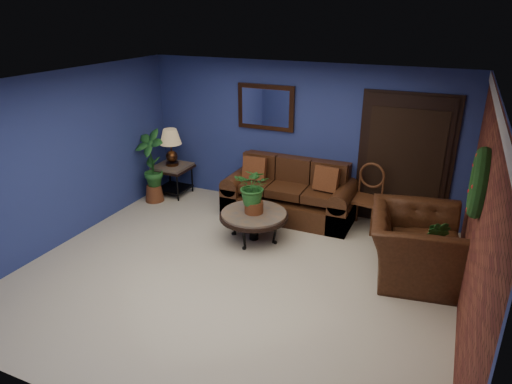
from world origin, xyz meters
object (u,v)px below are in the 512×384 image
at_px(end_table, 173,172).
at_px(side_chair, 368,192).
at_px(sofa, 291,197).
at_px(coffee_table, 254,216).
at_px(armchair, 415,245).
at_px(table_lamp, 171,143).

xyz_separation_m(end_table, side_chair, (3.60, 0.08, 0.15)).
distance_m(sofa, coffee_table, 1.10).
height_order(coffee_table, armchair, armchair).
height_order(sofa, table_lamp, table_lamp).
bearing_deg(side_chair, armchair, -45.08).
relative_size(coffee_table, armchair, 0.78).
xyz_separation_m(end_table, table_lamp, (0.00, 0.00, 0.56)).
bearing_deg(table_lamp, armchair, -13.92).
xyz_separation_m(sofa, end_table, (-2.33, -0.03, 0.13)).
distance_m(coffee_table, armchair, 2.32).
distance_m(end_table, armchair, 4.58).
relative_size(coffee_table, end_table, 1.64).
xyz_separation_m(coffee_table, armchair, (2.32, -0.06, 0.04)).
bearing_deg(armchair, table_lamp, 67.11).
relative_size(table_lamp, side_chair, 0.63).
relative_size(end_table, side_chair, 0.61).
bearing_deg(armchair, coffee_table, 79.59).
bearing_deg(sofa, table_lamp, -179.23).
xyz_separation_m(coffee_table, table_lamp, (-2.13, 1.04, 0.62)).
bearing_deg(coffee_table, side_chair, 37.36).
bearing_deg(coffee_table, armchair, -1.44).
relative_size(coffee_table, table_lamp, 1.58).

